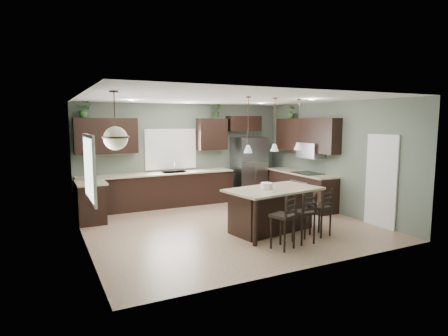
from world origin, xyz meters
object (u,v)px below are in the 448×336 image
at_px(kitchen_island, 273,210).
at_px(refrigerator, 249,168).
at_px(bar_stool_right, 321,212).
at_px(bar_stool_left, 283,222).
at_px(bar_stool_center, 304,218).
at_px(serving_dish, 267,186).
at_px(plant_back_left, 84,109).

bearing_deg(kitchen_island, refrigerator, 59.32).
bearing_deg(bar_stool_right, bar_stool_left, -175.11).
bearing_deg(refrigerator, bar_stool_center, -105.91).
xyz_separation_m(refrigerator, serving_dish, (-1.45, -3.21, 0.07)).
bearing_deg(bar_stool_right, plant_back_left, 124.24).
height_order(refrigerator, bar_stool_left, refrigerator).
xyz_separation_m(kitchen_island, serving_dish, (-0.20, -0.03, 0.53)).
xyz_separation_m(bar_stool_left, plant_back_left, (-2.84, 4.35, 2.10)).
distance_m(kitchen_island, bar_stool_right, 0.96).
bearing_deg(bar_stool_left, bar_stool_right, -4.38).
bearing_deg(bar_stool_left, serving_dish, 54.97).
relative_size(bar_stool_left, bar_stool_center, 1.03).
bearing_deg(bar_stool_right, serving_dish, 134.18).
bearing_deg(kitchen_island, bar_stool_left, -124.07).
height_order(kitchen_island, bar_stool_right, bar_stool_right).
relative_size(kitchen_island, serving_dish, 8.19).
distance_m(refrigerator, bar_stool_center, 4.25).
bearing_deg(plant_back_left, bar_stool_left, -56.85).
height_order(serving_dish, bar_stool_center, serving_dish).
relative_size(kitchen_island, plant_back_left, 4.68).
height_order(kitchen_island, bar_stool_left, bar_stool_left).
xyz_separation_m(bar_stool_left, bar_stool_center, (0.55, 0.10, -0.02)).
xyz_separation_m(serving_dish, bar_stool_left, (-0.26, -0.95, -0.49)).
distance_m(serving_dish, bar_stool_left, 1.10).
distance_m(bar_stool_left, bar_stool_right, 1.20).
relative_size(refrigerator, serving_dish, 7.71).
bearing_deg(serving_dish, refrigerator, 65.66).
bearing_deg(bar_stool_center, bar_stool_right, 21.40).
relative_size(refrigerator, bar_stool_right, 1.90).
bearing_deg(bar_stool_center, serving_dish, 110.45).
height_order(kitchen_island, plant_back_left, plant_back_left).
relative_size(refrigerator, plant_back_left, 4.41).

